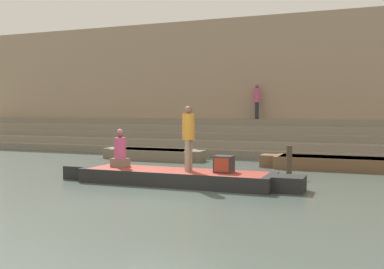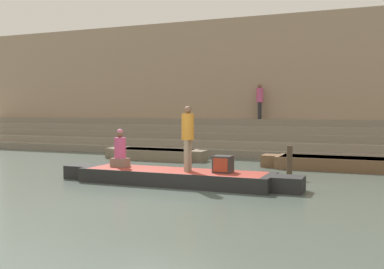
{
  "view_description": "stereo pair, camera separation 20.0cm",
  "coord_description": "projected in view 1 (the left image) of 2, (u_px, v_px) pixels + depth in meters",
  "views": [
    {
      "loc": [
        4.29,
        -9.2,
        2.0
      ],
      "look_at": [
        -0.45,
        3.02,
        1.28
      ],
      "focal_mm": 42.0,
      "sensor_mm": 36.0,
      "label": 1
    },
    {
      "loc": [
        4.48,
        -9.13,
        2.0
      ],
      "look_at": [
        -0.45,
        3.02,
        1.28
      ],
      "focal_mm": 42.0,
      "sensor_mm": 36.0,
      "label": 2
    }
  ],
  "objects": [
    {
      "name": "moored_boat_distant",
      "position": [
        153.0,
        154.0,
        18.1
      ],
      "size": [
        4.27,
        1.34,
        0.42
      ],
      "rotation": [
        0.0,
        0.0,
        -0.06
      ],
      "color": "#756651",
      "rests_on": "ground"
    },
    {
      "name": "person_on_steps",
      "position": [
        257.0,
        99.0,
        21.36
      ],
      "size": [
        0.33,
        0.33,
        1.67
      ],
      "rotation": [
        0.0,
        0.0,
        3.29
      ],
      "color": "#28282D",
      "rests_on": "ghat_steps"
    },
    {
      "name": "ghat_steps",
      "position": [
        264.0,
        141.0,
        20.4
      ],
      "size": [
        36.0,
        3.49,
        1.56
      ],
      "color": "gray",
      "rests_on": "ground"
    },
    {
      "name": "person_rowing",
      "position": [
        120.0,
        152.0,
        12.75
      ],
      "size": [
        0.46,
        0.36,
        1.08
      ],
      "rotation": [
        0.0,
        0.0,
        0.09
      ],
      "color": "#756656",
      "rests_on": "rowboat_main"
    },
    {
      "name": "ground_plane",
      "position": [
        162.0,
        198.0,
        10.22
      ],
      "size": [
        120.0,
        120.0,
        0.0
      ],
      "primitive_type": "plane",
      "color": "#47544C"
    },
    {
      "name": "person_standing",
      "position": [
        189.0,
        134.0,
        11.83
      ],
      "size": [
        0.33,
        0.33,
        1.72
      ],
      "rotation": [
        0.0,
        0.0,
        0.08
      ],
      "color": "gray",
      "rests_on": "rowboat_main"
    },
    {
      "name": "moored_boat_shore",
      "position": [
        333.0,
        163.0,
        15.13
      ],
      "size": [
        4.87,
        1.34,
        0.42
      ],
      "rotation": [
        0.0,
        0.0,
        -0.08
      ],
      "color": "brown",
      "rests_on": "ground"
    },
    {
      "name": "rowboat_main",
      "position": [
        176.0,
        177.0,
        12.07
      ],
      "size": [
        6.79,
        1.46,
        0.38
      ],
      "rotation": [
        0.0,
        0.0,
        0.01
      ],
      "color": "black",
      "rests_on": "ground"
    },
    {
      "name": "tv_set",
      "position": [
        224.0,
        164.0,
        11.62
      ],
      "size": [
        0.47,
        0.46,
        0.43
      ],
      "rotation": [
        0.0,
        0.0,
        0.06
      ],
      "color": "#2D2D2D",
      "rests_on": "rowboat_main"
    },
    {
      "name": "mooring_post",
      "position": [
        289.0,
        162.0,
        13.24
      ],
      "size": [
        0.17,
        0.17,
        0.95
      ],
      "primitive_type": "cylinder",
      "color": "#473828",
      "rests_on": "ground"
    },
    {
      "name": "back_wall",
      "position": [
        273.0,
        85.0,
        22.0
      ],
      "size": [
        34.2,
        1.28,
        6.52
      ],
      "color": "tan",
      "rests_on": "ground"
    }
  ]
}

